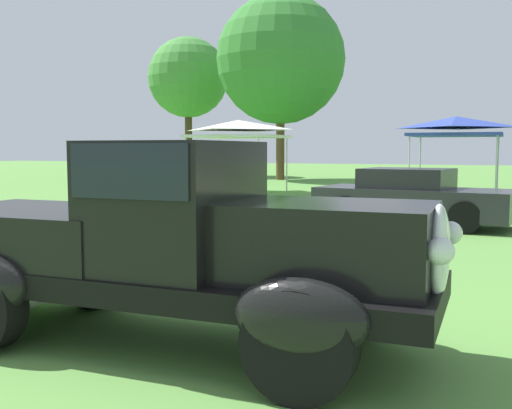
{
  "coord_description": "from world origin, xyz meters",
  "views": [
    {
      "loc": [
        2.66,
        -4.32,
        1.64
      ],
      "look_at": [
        -0.13,
        2.32,
        0.97
      ],
      "focal_mm": 42.09,
      "sensor_mm": 36.0,
      "label": 1
    }
  ],
  "objects_px": {
    "show_car_charcoal": "(412,198)",
    "canopy_tent_left_field": "(238,128)",
    "feature_pickup_truck": "(168,242)",
    "canopy_tent_center_field": "(456,125)",
    "show_car_teal": "(153,187)"
  },
  "relations": [
    {
      "from": "show_car_charcoal",
      "to": "canopy_tent_left_field",
      "type": "xyz_separation_m",
      "value": [
        -7.46,
        7.4,
        1.82
      ]
    },
    {
      "from": "feature_pickup_truck",
      "to": "show_car_charcoal",
      "type": "xyz_separation_m",
      "value": [
        0.72,
        8.81,
        -0.27
      ]
    },
    {
      "from": "feature_pickup_truck",
      "to": "show_car_charcoal",
      "type": "height_order",
      "value": "feature_pickup_truck"
    },
    {
      "from": "canopy_tent_left_field",
      "to": "canopy_tent_center_field",
      "type": "distance_m",
      "value": 7.72
    },
    {
      "from": "feature_pickup_truck",
      "to": "show_car_teal",
      "type": "bearing_deg",
      "value": 123.19
    },
    {
      "from": "show_car_teal",
      "to": "show_car_charcoal",
      "type": "xyz_separation_m",
      "value": [
        7.15,
        -1.02,
        -0.0
      ]
    },
    {
      "from": "feature_pickup_truck",
      "to": "canopy_tent_center_field",
      "type": "bearing_deg",
      "value": 86.72
    },
    {
      "from": "canopy_tent_left_field",
      "to": "canopy_tent_center_field",
      "type": "height_order",
      "value": "same"
    },
    {
      "from": "feature_pickup_truck",
      "to": "canopy_tent_center_field",
      "type": "height_order",
      "value": "canopy_tent_center_field"
    },
    {
      "from": "show_car_charcoal",
      "to": "canopy_tent_center_field",
      "type": "distance_m",
      "value": 8.13
    },
    {
      "from": "show_car_teal",
      "to": "canopy_tent_center_field",
      "type": "distance_m",
      "value": 10.27
    },
    {
      "from": "feature_pickup_truck",
      "to": "canopy_tent_center_field",
      "type": "xyz_separation_m",
      "value": [
        0.96,
        16.73,
        1.55
      ]
    },
    {
      "from": "canopy_tent_left_field",
      "to": "canopy_tent_center_field",
      "type": "bearing_deg",
      "value": 3.86
    },
    {
      "from": "show_car_teal",
      "to": "show_car_charcoal",
      "type": "relative_size",
      "value": 1.03
    },
    {
      "from": "feature_pickup_truck",
      "to": "show_car_teal",
      "type": "height_order",
      "value": "feature_pickup_truck"
    }
  ]
}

